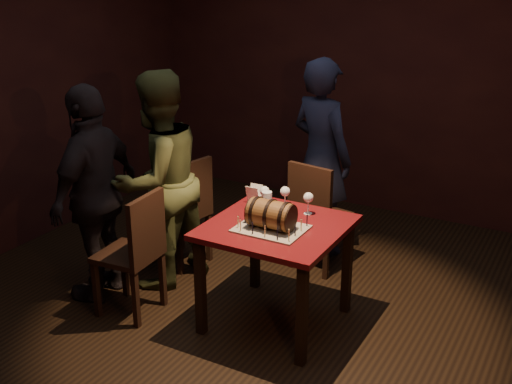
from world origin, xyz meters
TOP-DOWN VIEW (x-y plane):
  - room_shell at (0.00, 0.00)m, footprint 5.04×5.04m
  - pub_table at (0.11, 0.03)m, footprint 0.90×0.90m
  - cake_board at (0.12, -0.06)m, footprint 0.45×0.35m
  - barrel_cake at (0.12, -0.06)m, footprint 0.36×0.21m
  - birthday_candles at (0.12, -0.06)m, footprint 0.40×0.30m
  - wine_glass_left at (-0.11, 0.28)m, footprint 0.07×0.07m
  - wine_glass_mid at (0.02, 0.34)m, footprint 0.07×0.07m
  - wine_glass_right at (0.22, 0.31)m, footprint 0.07×0.07m
  - pint_of_ale at (-0.06, 0.21)m, footprint 0.07×0.07m
  - menu_card at (-0.22, 0.32)m, footprint 0.10×0.05m
  - chair_back at (0.02, 0.92)m, footprint 0.46×0.46m
  - chair_left_rear at (-0.96, 0.48)m, footprint 0.47×0.47m
  - chair_left_front at (-0.80, -0.35)m, footprint 0.43×0.43m
  - person_back at (-0.12, 1.31)m, footprint 0.72×0.59m
  - person_left_rear at (-0.97, 0.15)m, footprint 0.80×0.94m
  - person_left_front at (-1.24, -0.25)m, footprint 0.51×1.00m

SIDE VIEW (x-z plane):
  - chair_back at x=0.02m, z-range 0.06..0.99m
  - chair_left_rear at x=-0.96m, z-range 0.06..0.99m
  - chair_left_front at x=-0.80m, z-range 0.06..0.99m
  - pub_table at x=0.11m, z-range 0.27..1.02m
  - cake_board at x=0.12m, z-range 0.75..0.76m
  - birthday_candles at x=0.12m, z-range 0.76..0.85m
  - menu_card at x=-0.22m, z-range 0.75..0.88m
  - person_left_front at x=-1.24m, z-range 0.00..1.64m
  - pint_of_ale at x=-0.06m, z-range 0.75..0.90m
  - person_left_rear at x=-0.97m, z-range 0.00..1.69m
  - person_back at x=-0.12m, z-range 0.00..1.70m
  - barrel_cake at x=0.12m, z-range 0.75..0.96m
  - wine_glass_mid at x=0.02m, z-range 0.79..0.95m
  - wine_glass_left at x=-0.11m, z-range 0.79..0.95m
  - wine_glass_right at x=0.22m, z-range 0.79..0.95m
  - room_shell at x=0.00m, z-range 0.00..2.80m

